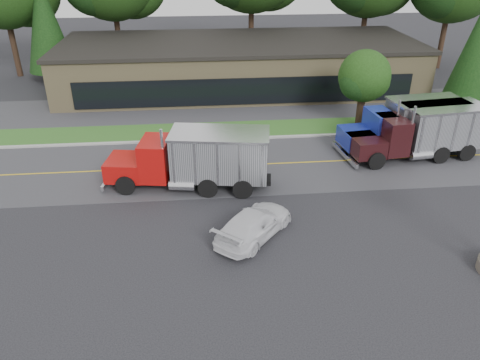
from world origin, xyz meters
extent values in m
plane|color=#34343A|center=(0.00, 0.00, 0.00)|extent=(140.00, 140.00, 0.00)
cube|color=#4B4B50|center=(0.00, 9.00, 0.00)|extent=(60.00, 8.00, 0.02)
cube|color=gold|center=(0.00, 9.00, 0.00)|extent=(60.00, 0.12, 0.01)
cube|color=#9E9E99|center=(0.00, 13.20, 0.00)|extent=(60.00, 0.30, 0.12)
cube|color=#2F5B1F|center=(0.00, 15.00, 0.00)|extent=(60.00, 3.40, 0.03)
cube|color=#4B4B50|center=(0.00, 20.00, 0.00)|extent=(60.00, 7.00, 0.02)
cube|color=#96845C|center=(2.00, 26.00, 2.00)|extent=(32.00, 12.00, 4.00)
cylinder|color=#382619|center=(-20.00, 32.00, 2.45)|extent=(0.56, 0.56, 4.91)
cylinder|color=#382619|center=(-10.00, 34.00, 2.60)|extent=(0.56, 0.56, 5.21)
cylinder|color=#382619|center=(4.00, 34.00, 2.90)|extent=(0.56, 0.56, 5.80)
cylinder|color=#382619|center=(16.00, 33.00, 2.65)|extent=(0.56, 0.56, 5.31)
cylinder|color=#382619|center=(24.00, 31.00, 2.48)|extent=(0.56, 0.56, 4.96)
cylinder|color=#382619|center=(-16.00, 30.00, 0.50)|extent=(0.44, 0.44, 1.00)
cone|color=black|center=(-16.00, 30.00, 5.58)|extent=(4.46, 4.46, 9.13)
cylinder|color=#382619|center=(20.00, 18.00, 0.50)|extent=(0.44, 0.44, 1.00)
cone|color=black|center=(20.00, 18.00, 4.89)|extent=(3.91, 3.91, 8.01)
cylinder|color=#382619|center=(10.00, 15.00, 1.03)|extent=(0.56, 0.56, 2.05)
sphere|color=#19360E|center=(10.00, 15.00, 3.81)|extent=(3.75, 3.75, 3.75)
sphere|color=#19360E|center=(10.70, 15.47, 3.34)|extent=(2.81, 2.81, 2.81)
sphere|color=black|center=(9.41, 14.65, 3.46)|extent=(2.58, 2.58, 2.58)
cube|color=black|center=(-2.51, 6.50, 0.57)|extent=(8.83, 2.37, 0.28)
cube|color=#AF0E0C|center=(-6.28, 7.10, 1.12)|extent=(2.44, 2.60, 1.10)
cube|color=#AF0E0C|center=(-4.58, 6.83, 1.72)|extent=(1.89, 2.61, 2.20)
cube|color=black|center=(-5.24, 6.93, 2.12)|extent=(0.39, 2.08, 0.90)
cube|color=silver|center=(-1.00, 6.26, 2.02)|extent=(5.58, 3.29, 2.50)
cube|color=silver|center=(-1.00, 6.26, 3.32)|extent=(5.75, 3.46, 0.12)
cylinder|color=black|center=(-5.91, 8.20, 0.57)|extent=(1.14, 0.52, 1.10)
cylinder|color=black|center=(-6.27, 5.93, 0.57)|extent=(1.14, 0.52, 1.10)
cylinder|color=black|center=(-0.44, 7.34, 0.57)|extent=(1.14, 0.52, 1.10)
cylinder|color=black|center=(-0.80, 5.06, 0.57)|extent=(1.14, 0.52, 1.10)
cube|color=black|center=(11.46, 10.41, 0.57)|extent=(7.85, 1.78, 0.28)
cube|color=navy|center=(8.09, 10.07, 1.12)|extent=(2.08, 2.48, 1.10)
cube|color=navy|center=(9.61, 10.22, 1.72)|extent=(1.59, 2.52, 2.20)
cube|color=black|center=(9.02, 10.16, 2.12)|extent=(0.27, 2.10, 0.90)
cube|color=silver|center=(12.81, 10.54, 2.02)|extent=(4.88, 2.95, 2.50)
cube|color=silver|center=(12.81, 10.54, 3.32)|extent=(5.05, 3.12, 0.12)
cylinder|color=black|center=(8.15, 11.23, 0.57)|extent=(1.13, 0.46, 1.10)
cylinder|color=black|center=(8.38, 8.94, 0.57)|extent=(1.13, 0.46, 1.10)
cylinder|color=black|center=(13.03, 11.72, 0.57)|extent=(1.13, 0.46, 1.10)
cylinder|color=black|center=(13.26, 9.43, 0.57)|extent=(1.13, 0.46, 1.10)
cube|color=black|center=(11.98, 9.18, 0.57)|extent=(8.44, 1.90, 0.28)
cube|color=black|center=(8.35, 8.78, 1.12)|extent=(2.24, 2.50, 1.10)
cube|color=black|center=(9.98, 8.96, 1.72)|extent=(1.71, 2.54, 2.20)
cube|color=black|center=(9.35, 8.89, 2.12)|extent=(0.29, 2.09, 0.90)
cube|color=silver|center=(13.43, 9.33, 2.02)|extent=(5.25, 3.03, 2.50)
cube|color=silver|center=(13.43, 9.33, 3.32)|extent=(5.42, 3.19, 0.12)
cylinder|color=black|center=(8.41, 9.94, 0.57)|extent=(1.13, 0.47, 1.10)
cylinder|color=black|center=(8.66, 7.66, 0.57)|extent=(1.13, 0.47, 1.10)
cylinder|color=black|center=(13.66, 10.52, 0.57)|extent=(1.13, 0.47, 1.10)
cylinder|color=black|center=(13.91, 8.23, 0.57)|extent=(1.13, 0.47, 1.10)
imported|color=silver|center=(0.30, 1.21, 0.69)|extent=(4.56, 4.91, 1.39)
camera|label=1|loc=(-2.16, -17.29, 12.88)|focal=35.00mm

